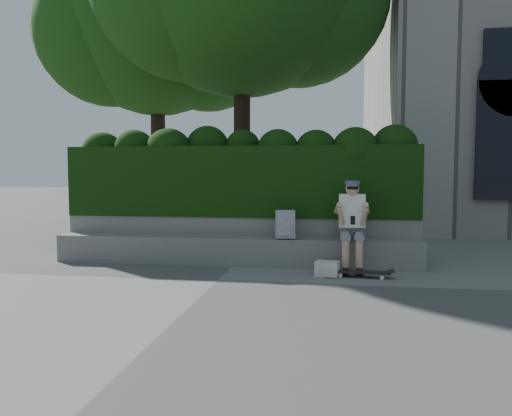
% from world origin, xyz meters
% --- Properties ---
extents(ground, '(80.00, 80.00, 0.00)m').
position_xyz_m(ground, '(0.00, 0.00, 0.00)').
color(ground, slate).
rests_on(ground, ground).
extents(bench_ledge, '(6.00, 0.45, 0.45)m').
position_xyz_m(bench_ledge, '(0.00, 1.25, 0.23)').
color(bench_ledge, gray).
rests_on(bench_ledge, ground).
extents(planter_wall, '(6.00, 0.50, 0.75)m').
position_xyz_m(planter_wall, '(0.00, 1.73, 0.38)').
color(planter_wall, gray).
rests_on(planter_wall, ground).
extents(hedge, '(6.00, 1.00, 1.20)m').
position_xyz_m(hedge, '(0.00, 1.95, 1.35)').
color(hedge, black).
rests_on(hedge, planter_wall).
extents(tree_right, '(5.28, 5.28, 8.36)m').
position_xyz_m(tree_right, '(-3.22, 6.69, 5.71)').
color(tree_right, black).
rests_on(tree_right, ground).
extents(person, '(0.40, 0.76, 1.38)m').
position_xyz_m(person, '(1.88, 1.07, 0.75)').
color(person, gray).
rests_on(person, ground).
extents(skateboard, '(0.84, 0.27, 0.09)m').
position_xyz_m(skateboard, '(2.00, 0.53, 0.07)').
color(skateboard, black).
rests_on(skateboard, ground).
extents(backpack_plaid, '(0.33, 0.20, 0.45)m').
position_xyz_m(backpack_plaid, '(0.85, 1.15, 0.68)').
color(backpack_plaid, '#BBBAC0').
rests_on(backpack_plaid, bench_ledge).
extents(backpack_ground, '(0.37, 0.30, 0.21)m').
position_xyz_m(backpack_ground, '(1.52, 0.55, 0.11)').
color(backpack_ground, beige).
rests_on(backpack_ground, ground).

